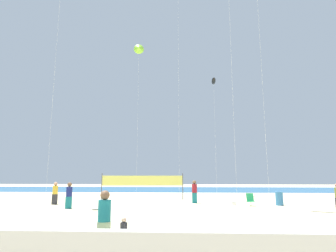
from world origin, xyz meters
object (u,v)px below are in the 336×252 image
(toddler_figure, at_px, (124,232))
(trash_barrel, at_px, (279,199))
(beachgoer_maroon_shirt, at_px, (194,191))
(folding_beach_chair, at_px, (250,199))
(kite_lime_delta, at_px, (139,48))
(kite_black_inflatable, at_px, (214,81))
(beachgoer_mustard_shirt, at_px, (55,192))
(beachgoer_navy_shirt, at_px, (69,194))
(volleyball_net, at_px, (142,182))
(mother_figure, at_px, (104,217))
(beach_handbag, at_px, (234,203))

(toddler_figure, height_order, trash_barrel, trash_barrel)
(beachgoer_maroon_shirt, bearing_deg, folding_beach_chair, 138.23)
(kite_lime_delta, bearing_deg, beachgoer_maroon_shirt, -47.51)
(toddler_figure, xyz_separation_m, kite_black_inflatable, (5.30, 24.67, 12.98))
(toddler_figure, xyz_separation_m, beachgoer_mustard_shirt, (-8.22, 13.15, 0.41))
(beachgoer_navy_shirt, height_order, volleyball_net, volleyball_net)
(beachgoer_navy_shirt, relative_size, beachgoer_maroon_shirt, 0.96)
(mother_figure, bearing_deg, folding_beach_chair, 63.53)
(beachgoer_mustard_shirt, xyz_separation_m, folding_beach_chair, (14.74, -0.08, -0.44))
(trash_barrel, distance_m, volleyball_net, 11.84)
(beachgoer_mustard_shirt, bearing_deg, toddler_figure, -68.14)
(volleyball_net, height_order, beach_handbag, volleyball_net)
(volleyball_net, bearing_deg, beachgoer_navy_shirt, -116.76)
(beachgoer_navy_shirt, distance_m, beachgoer_mustard_shirt, 3.54)
(beach_handbag, bearing_deg, beachgoer_navy_shirt, -165.23)
(toddler_figure, xyz_separation_m, beachgoer_maroon_shirt, (2.51, 14.92, 0.46))
(mother_figure, distance_m, volleyball_net, 17.88)
(mother_figure, bearing_deg, kite_lime_delta, 99.75)
(beachgoer_navy_shirt, bearing_deg, trash_barrel, -94.60)
(beachgoer_navy_shirt, xyz_separation_m, beachgoer_mustard_shirt, (-2.23, 2.74, -0.02))
(beachgoer_navy_shirt, distance_m, volleyball_net, 8.45)
(kite_black_inflatable, height_order, kite_lime_delta, kite_lime_delta)
(toddler_figure, height_order, volleyball_net, volleyball_net)
(mother_figure, distance_m, beachgoer_navy_shirt, 11.59)
(beach_handbag, relative_size, kite_black_inflatable, 0.02)
(trash_barrel, height_order, volleyball_net, volleyball_net)
(trash_barrel, bearing_deg, beachgoer_navy_shirt, -168.33)
(beachgoer_mustard_shirt, relative_size, beach_handbag, 5.09)
(trash_barrel, bearing_deg, mother_figure, -125.06)
(beachgoer_navy_shirt, bearing_deg, beachgoer_maroon_shirt, -78.25)
(toddler_figure, height_order, beachgoer_navy_shirt, beachgoer_navy_shirt)
(mother_figure, relative_size, trash_barrel, 1.72)
(toddler_figure, relative_size, trash_barrel, 0.95)
(beach_handbag, height_order, kite_lime_delta, kite_lime_delta)
(trash_barrel, bearing_deg, beach_handbag, -179.36)
(beachgoer_maroon_shirt, bearing_deg, toddler_figure, 63.56)
(beachgoer_maroon_shirt, bearing_deg, mother_figure, 61.11)
(trash_barrel, bearing_deg, toddler_figure, -122.94)
(mother_figure, height_order, kite_black_inflatable, kite_black_inflatable)
(beachgoer_maroon_shirt, xyz_separation_m, kite_lime_delta, (-5.85, 6.38, 15.44))
(trash_barrel, bearing_deg, volleyball_net, 157.64)
(trash_barrel, bearing_deg, beachgoer_mustard_shirt, -179.01)
(volleyball_net, bearing_deg, trash_barrel, -22.36)
(mother_figure, relative_size, volleyball_net, 0.23)
(mother_figure, distance_m, beachgoer_mustard_shirt, 15.07)
(mother_figure, xyz_separation_m, trash_barrel, (9.34, 13.31, -0.41))
(beachgoer_maroon_shirt, relative_size, beach_handbag, 5.41)
(beachgoer_mustard_shirt, height_order, beach_handbag, beachgoer_mustard_shirt)
(toddler_figure, xyz_separation_m, trash_barrel, (8.71, 13.44, -0.01))
(beachgoer_navy_shirt, xyz_separation_m, kite_lime_delta, (2.65, 10.90, 15.48))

